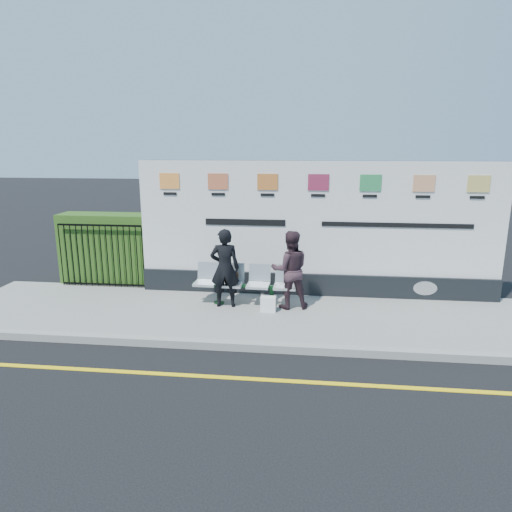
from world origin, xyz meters
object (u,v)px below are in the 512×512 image
(woman_left, at_px, (225,268))
(woman_right, at_px, (290,270))
(billboard, at_px, (317,238))
(bench, at_px, (245,294))

(woman_left, relative_size, woman_right, 1.02)
(billboard, xyz_separation_m, woman_right, (-0.55, -0.95, -0.48))
(billboard, relative_size, woman_left, 4.79)
(bench, distance_m, woman_right, 1.12)
(billboard, height_order, woman_left, billboard)
(woman_left, bearing_deg, woman_right, 178.14)
(billboard, height_order, woman_right, billboard)
(woman_right, bearing_deg, bench, -14.27)
(woman_left, xyz_separation_m, woman_right, (1.36, 0.08, -0.02))
(bench, bearing_deg, billboard, 32.40)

